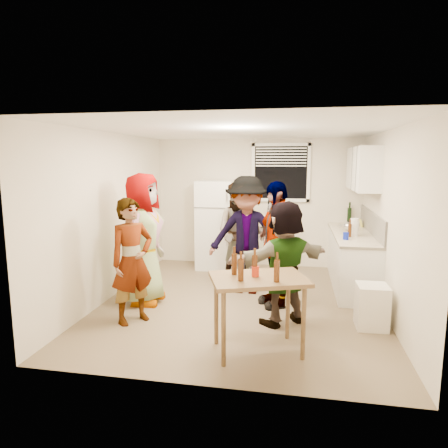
% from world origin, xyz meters
% --- Properties ---
extents(room, '(4.00, 4.50, 2.50)m').
position_xyz_m(room, '(0.00, 0.00, 0.00)').
color(room, silver).
rests_on(room, ground).
extents(window, '(1.12, 0.10, 1.06)m').
position_xyz_m(window, '(0.45, 2.21, 1.85)').
color(window, white).
rests_on(window, room).
extents(refrigerator, '(0.70, 0.70, 1.70)m').
position_xyz_m(refrigerator, '(-0.75, 1.88, 0.85)').
color(refrigerator, white).
rests_on(refrigerator, ground).
extents(counter_lower, '(0.60, 2.20, 0.86)m').
position_xyz_m(counter_lower, '(1.70, 1.15, 0.43)').
color(counter_lower, white).
rests_on(counter_lower, ground).
extents(countertop, '(0.64, 2.22, 0.04)m').
position_xyz_m(countertop, '(1.70, 1.15, 0.88)').
color(countertop, beige).
rests_on(countertop, counter_lower).
extents(backsplash, '(0.03, 2.20, 0.36)m').
position_xyz_m(backsplash, '(1.99, 1.15, 1.08)').
color(backsplash, '#A59F96').
rests_on(backsplash, countertop).
extents(upper_cabinets, '(0.34, 1.60, 0.70)m').
position_xyz_m(upper_cabinets, '(1.83, 1.35, 1.95)').
color(upper_cabinets, white).
rests_on(upper_cabinets, room).
extents(kettle, '(0.23, 0.19, 0.19)m').
position_xyz_m(kettle, '(1.65, 1.37, 0.90)').
color(kettle, silver).
rests_on(kettle, countertop).
extents(paper_towel, '(0.13, 0.13, 0.28)m').
position_xyz_m(paper_towel, '(1.68, 0.89, 0.90)').
color(paper_towel, white).
rests_on(paper_towel, countertop).
extents(wine_bottle, '(0.08, 0.08, 0.30)m').
position_xyz_m(wine_bottle, '(1.75, 2.12, 0.90)').
color(wine_bottle, black).
rests_on(wine_bottle, countertop).
extents(beer_bottle_counter, '(0.05, 0.05, 0.21)m').
position_xyz_m(beer_bottle_counter, '(1.60, 0.78, 0.90)').
color(beer_bottle_counter, '#47230C').
rests_on(beer_bottle_counter, countertop).
extents(blue_cup, '(0.08, 0.08, 0.11)m').
position_xyz_m(blue_cup, '(1.52, 0.55, 0.90)').
color(blue_cup, '#0D1DA7').
rests_on(blue_cup, countertop).
extents(picture_frame, '(0.02, 0.16, 0.13)m').
position_xyz_m(picture_frame, '(1.92, 1.82, 0.97)').
color(picture_frame, '#F7EE59').
rests_on(picture_frame, countertop).
extents(trash_bin, '(0.38, 0.38, 0.55)m').
position_xyz_m(trash_bin, '(1.74, -0.57, 0.25)').
color(trash_bin, white).
rests_on(trash_bin, ground).
extents(serving_table, '(1.17, 0.97, 0.85)m').
position_xyz_m(serving_table, '(0.39, -1.47, 0.00)').
color(serving_table, brown).
rests_on(serving_table, ground).
extents(beer_bottle_table, '(0.06, 0.06, 0.23)m').
position_xyz_m(beer_bottle_table, '(0.35, -1.43, 0.85)').
color(beer_bottle_table, '#47230C').
rests_on(beer_bottle_table, serving_table).
extents(red_cup, '(0.08, 0.08, 0.11)m').
position_xyz_m(red_cup, '(0.36, -1.44, 0.85)').
color(red_cup, red).
rests_on(red_cup, serving_table).
extents(guest_grey, '(1.91, 0.93, 0.61)m').
position_xyz_m(guest_grey, '(-1.41, -0.22, 0.00)').
color(guest_grey, gray).
rests_on(guest_grey, ground).
extents(guest_stripe, '(1.65, 1.45, 0.39)m').
position_xyz_m(guest_stripe, '(-1.28, -0.93, 0.00)').
color(guest_stripe, '#141933').
rests_on(guest_stripe, ground).
extents(guest_back_left, '(1.04, 1.82, 0.66)m').
position_xyz_m(guest_back_left, '(-0.15, 0.96, 0.00)').
color(guest_back_left, brown).
rests_on(guest_back_left, ground).
extents(guest_back_right, '(1.22, 1.86, 0.69)m').
position_xyz_m(guest_back_right, '(0.02, 0.51, 0.00)').
color(guest_back_right, '#3C3C41').
rests_on(guest_back_right, ground).
extents(guest_black, '(2.08, 1.77, 0.44)m').
position_xyz_m(guest_black, '(0.50, 0.01, 0.00)').
color(guest_black, black).
rests_on(guest_black, ground).
extents(guest_orange, '(2.14, 2.17, 0.47)m').
position_xyz_m(guest_orange, '(0.64, -0.63, 0.00)').
color(guest_orange, '#D08053').
rests_on(guest_orange, ground).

